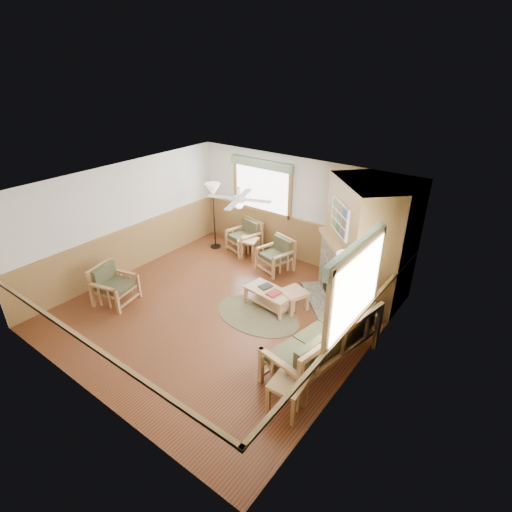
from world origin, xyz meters
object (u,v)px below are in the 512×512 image
Objects in this scene: armchair_left at (115,285)px; floor_lamp_right at (343,298)px; sofa at (323,341)px; armchair_back_left at (244,237)px; coffee_table at (269,299)px; end_table_chairs at (249,248)px; footstool at (293,300)px; armchair_back_right at (275,255)px; floor_lamp_left at (214,216)px; end_table_sofa at (287,397)px.

floor_lamp_right is (4.48, 1.78, 0.49)m from armchair_left.
armchair_back_left is (-3.88, 2.71, -0.08)m from sofa.
sofa is 2.11× the size of coffee_table.
end_table_chairs reaches higher than footstool.
end_table_chairs is at bearing -30.05° from armchair_left.
armchair_left is 3.58m from end_table_chairs.
armchair_back_left is 1.35m from armchair_back_right.
armchair_back_left is 2.81m from coffee_table.
coffee_table is at bearing -43.94° from armchair_back_right.
coffee_table is (2.13, -1.81, -0.22)m from armchair_back_left.
armchair_left is at bearing -146.96° from footstool.
armchair_back_right is (-2.59, 2.34, -0.10)m from sofa.
sofa is 5.28m from floor_lamp_left.
end_table_sofa is at bearing -37.45° from floor_lamp_left.
floor_lamp_right reaches higher than armchair_left.
coffee_table is (2.79, 1.85, -0.21)m from armchair_left.
armchair_back_left is 0.81× the size of coffee_table.
end_table_sofa reaches higher than end_table_chairs.
coffee_table is 2.39m from end_table_chairs.
footstool is 0.27× the size of floor_lamp_left.
end_table_chairs is (-1.79, 1.58, 0.06)m from coffee_table.
floor_lamp_left reaches higher than end_table_chairs.
armchair_back_right is (1.29, -0.38, -0.01)m from armchair_back_left.
coffee_table is at bearing -149.73° from footstool.
sofa is 1.99m from coffee_table.
armchair_left is 4.63m from end_table_sofa.
footstool reaches higher than coffee_table.
end_table_sofa is (4.62, -0.27, -0.15)m from armchair_left.
sofa is at bearing -35.01° from end_table_chairs.
floor_lamp_right is at bearing -12.32° from armchair_back_left.
sofa is 4.42× the size of footstool.
coffee_table is at bearing 130.72° from end_table_sofa.
floor_lamp_left is (-4.68, 2.42, 0.42)m from sofa.
floor_lamp_left reaches higher than sofa.
armchair_back_right is at bearing -2.25° from floor_lamp_left.
end_table_sofa is (3.61, -3.70, 0.01)m from end_table_chairs.
coffee_table is 1.96× the size of end_table_chairs.
floor_lamp_right is (-0.06, 0.83, 0.41)m from sofa.
sofa is 2.60× the size of armchair_left.
end_table_chairs is at bearing -114.77° from sofa.
coffee_table is (-1.75, 0.90, -0.30)m from sofa.
sofa is 0.93m from floor_lamp_right.
armchair_left is (-1.96, -3.29, 0.01)m from armchair_back_right.
armchair_back_right is at bearing 137.31° from footstool.
footstool is 0.27× the size of floor_lamp_right.
floor_lamp_right is at bearing -14.90° from armchair_back_right.
armchair_back_left is 0.99m from floor_lamp_left.
armchair_back_left is at bearing 20.24° from floor_lamp_left.
armchair_back_left is 1.70× the size of footstool.
armchair_back_right is at bearing 126.80° from end_table_sofa.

